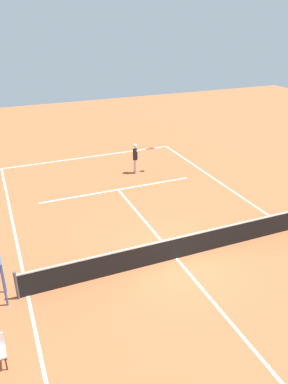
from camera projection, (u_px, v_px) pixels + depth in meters
The scene contains 5 objects.
ground_plane at pixel (176, 258), 14.69m from camera, with size 60.00×60.00×0.00m, color #AD5933.
court_lines at pixel (176, 258), 14.69m from camera, with size 11.30×25.08×0.01m.
tennis_net at pixel (177, 248), 14.48m from camera, with size 11.90×0.10×1.07m.
player_serving at pixel (136, 156), 22.13m from camera, with size 1.33×0.47×1.81m.
tennis_ball at pixel (140, 189), 20.45m from camera, with size 0.07×0.07×0.07m, color #CCE033.
Camera 1 is at (5.86, 10.76, 8.60)m, focal length 35.45 mm.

